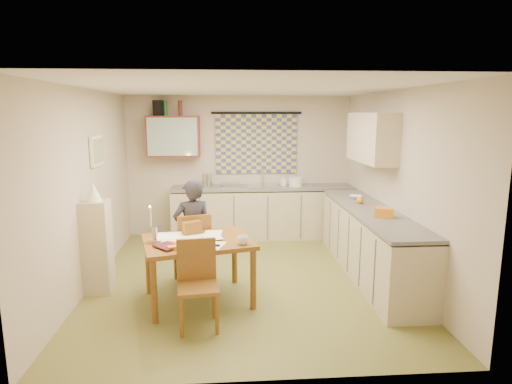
{
  "coord_description": "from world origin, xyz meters",
  "views": [
    {
      "loc": [
        -0.26,
        -5.45,
        2.19
      ],
      "look_at": [
        0.15,
        0.2,
        1.15
      ],
      "focal_mm": 30.0,
      "sensor_mm": 36.0,
      "label": 1
    }
  ],
  "objects": [
    {
      "name": "framed_print",
      "position": [
        -1.97,
        0.4,
        1.7
      ],
      "size": [
        0.04,
        0.5,
        0.4
      ],
      "primitive_type": "cube",
      "color": "white",
      "rests_on": "wall_left"
    },
    {
      "name": "person",
      "position": [
        -0.69,
        -0.08,
        0.68
      ],
      "size": [
        0.67,
        0.58,
        1.37
      ],
      "primitive_type": "imported",
      "rotation": [
        0.0,
        0.0,
        3.41
      ],
      "color": "black",
      "rests_on": "floor"
    },
    {
      "name": "speaker",
      "position": [
        -1.37,
        2.08,
        2.28
      ],
      "size": [
        0.22,
        0.24,
        0.26
      ],
      "primitive_type": "cube",
      "rotation": [
        0.0,
        0.0,
        -0.35
      ],
      "color": "black",
      "rests_on": "wall_cabinet"
    },
    {
      "name": "wall_cabinet_glass",
      "position": [
        -1.15,
        1.91,
        1.8
      ],
      "size": [
        0.84,
        0.02,
        0.64
      ],
      "primitive_type": "cube",
      "color": "#99B2A5",
      "rests_on": "wall_back"
    },
    {
      "name": "dish_rack",
      "position": [
        -0.17,
        1.95,
        0.95
      ],
      "size": [
        0.36,
        0.31,
        0.06
      ],
      "primitive_type": "cube",
      "rotation": [
        0.0,
        0.0,
        0.02
      ],
      "color": "silver",
      "rests_on": "counter_back"
    },
    {
      "name": "candle_flame",
      "position": [
        -1.11,
        -0.7,
        1.16
      ],
      "size": [
        0.02,
        0.02,
        0.02
      ],
      "primitive_type": "sphere",
      "color": "#FFCC66",
      "rests_on": "dining_table"
    },
    {
      "name": "wall_cabinet",
      "position": [
        -1.15,
        2.08,
        1.8
      ],
      "size": [
        0.9,
        0.34,
        0.7
      ],
      "primitive_type": "cube",
      "color": "maroon",
      "rests_on": "wall_back"
    },
    {
      "name": "print_canvas",
      "position": [
        -1.95,
        0.4,
        1.7
      ],
      "size": [
        0.01,
        0.42,
        0.32
      ],
      "primitive_type": "cube",
      "color": "beige",
      "rests_on": "wall_left"
    },
    {
      "name": "soap_bottle",
      "position": [
        0.76,
        2.0,
        1.01
      ],
      "size": [
        0.1,
        0.1,
        0.18
      ],
      "primitive_type": "imported",
      "rotation": [
        0.0,
        0.0,
        0.11
      ],
      "color": "white",
      "rests_on": "counter_back"
    },
    {
      "name": "bottle_brown",
      "position": [
        -1.02,
        2.08,
        2.28
      ],
      "size": [
        0.09,
        0.09,
        0.26
      ],
      "primitive_type": "cylinder",
      "rotation": [
        0.0,
        0.0,
        0.32
      ],
      "color": "maroon",
      "rests_on": "wall_cabinet"
    },
    {
      "name": "chair_near",
      "position": [
        -0.56,
        -1.29,
        0.28
      ],
      "size": [
        0.45,
        0.45,
        0.9
      ],
      "rotation": [
        0.0,
        0.0,
        0.11
      ],
      "color": "brown",
      "rests_on": "floor"
    },
    {
      "name": "letter_rack",
      "position": [
        -0.67,
        -0.42,
        0.83
      ],
      "size": [
        0.24,
        0.2,
        0.16
      ],
      "primitive_type": "cube",
      "rotation": [
        0.0,
        0.0,
        0.51
      ],
      "color": "brown",
      "rests_on": "dining_table"
    },
    {
      "name": "curtain_rod",
      "position": [
        0.3,
        2.2,
        2.2
      ],
      "size": [
        1.6,
        0.04,
        0.04
      ],
      "primitive_type": "cylinder",
      "rotation": [
        0.0,
        1.57,
        0.0
      ],
      "color": "black",
      "rests_on": "wall_back"
    },
    {
      "name": "candle",
      "position": [
        -1.11,
        -0.7,
        1.04
      ],
      "size": [
        0.03,
        0.03,
        0.22
      ],
      "primitive_type": "cylinder",
      "rotation": [
        0.0,
        0.0,
        0.59
      ],
      "color": "white",
      "rests_on": "dining_table"
    },
    {
      "name": "book",
      "position": [
        -0.93,
        -0.86,
        0.76
      ],
      "size": [
        0.22,
        0.28,
        0.02
      ],
      "primitive_type": "imported",
      "rotation": [
        0.0,
        0.0,
        -0.06
      ],
      "color": "orange",
      "rests_on": "dining_table"
    },
    {
      "name": "ceiling",
      "position": [
        0.0,
        0.0,
        2.51
      ],
      "size": [
        4.0,
        4.5,
        0.02
      ],
      "primitive_type": "cube",
      "color": "white",
      "rests_on": "floor"
    },
    {
      "name": "bottle_green",
      "position": [
        -1.27,
        2.08,
        2.28
      ],
      "size": [
        0.07,
        0.07,
        0.26
      ],
      "primitive_type": "cylinder",
      "rotation": [
        0.0,
        0.0,
        -0.06
      ],
      "color": "#195926",
      "rests_on": "wall_cabinet"
    },
    {
      "name": "lampshade",
      "position": [
        -1.84,
        -0.3,
        1.26
      ],
      "size": [
        0.2,
        0.2,
        0.22
      ],
      "primitive_type": "cone",
      "color": "white",
      "rests_on": "shelf_stand"
    },
    {
      "name": "orange_bag",
      "position": [
        1.7,
        -0.42,
        0.98
      ],
      "size": [
        0.27,
        0.24,
        0.12
      ],
      "primitive_type": "cube",
      "rotation": [
        0.0,
        0.0,
        -0.43
      ],
      "color": "orange",
      "rests_on": "counter_right"
    },
    {
      "name": "chair_far",
      "position": [
        -0.71,
        -0.09,
        0.29
      ],
      "size": [
        0.54,
        0.54,
        0.94
      ],
      "rotation": [
        0.0,
        0.0,
        3.46
      ],
      "color": "brown",
      "rests_on": "floor"
    },
    {
      "name": "wall_left",
      "position": [
        -2.01,
        0.0,
        1.25
      ],
      "size": [
        0.02,
        4.5,
        2.5
      ],
      "primitive_type": "cube",
      "color": "beige",
      "rests_on": "floor"
    },
    {
      "name": "wall_right",
      "position": [
        2.01,
        0.0,
        1.25
      ],
      "size": [
        0.02,
        4.5,
        2.5
      ],
      "primitive_type": "cube",
      "color": "beige",
      "rests_on": "floor"
    },
    {
      "name": "wall_back",
      "position": [
        0.0,
        2.26,
        1.25
      ],
      "size": [
        4.0,
        0.02,
        2.5
      ],
      "primitive_type": "cube",
      "color": "beige",
      "rests_on": "floor"
    },
    {
      "name": "bowl",
      "position": [
        1.7,
        0.77,
        0.94
      ],
      "size": [
        0.3,
        0.3,
        0.05
      ],
      "primitive_type": "imported",
      "rotation": [
        0.0,
        0.0,
        -0.29
      ],
      "color": "white",
      "rests_on": "counter_right"
    },
    {
      "name": "orange_box",
      "position": [
        -0.83,
        -1.0,
        0.77
      ],
      "size": [
        0.14,
        0.12,
        0.04
      ],
      "primitive_type": "cube",
      "rotation": [
        0.0,
        0.0,
        0.42
      ],
      "color": "orange",
      "rests_on": "dining_table"
    },
    {
      "name": "eyeglasses",
      "position": [
        -0.39,
        -0.91,
        0.76
      ],
      "size": [
        0.13,
        0.05,
        0.02
      ],
      "primitive_type": "cube",
      "rotation": [
        0.0,
        0.0,
        -0.01
      ],
      "color": "black",
      "rests_on": "dining_table"
    },
    {
      "name": "mixing_bowl",
      "position": [
        0.98,
        1.95,
        1.0
      ],
      "size": [
        0.25,
        0.25,
        0.16
      ],
      "primitive_type": "cylinder",
      "rotation": [
        0.0,
        0.0,
        -0.06
      ],
      "color": "white",
      "rests_on": "counter_back"
    },
    {
      "name": "window_blind",
      "position": [
        0.3,
        2.22,
        1.65
      ],
      "size": [
        1.45,
        0.03,
        1.05
      ],
      "primitive_type": "cube",
      "color": "#3A4A82",
      "rests_on": "wall_back"
    },
    {
      "name": "fruit_orange",
      "position": [
        1.65,
        0.39,
        0.97
      ],
      "size": [
        0.1,
        0.1,
        0.1
      ],
      "primitive_type": "sphere",
      "color": "orange",
      "rests_on": "counter_right"
    },
    {
      "name": "floor",
      "position": [
        0.0,
        0.0,
        -0.01
      ],
      "size": [
        4.0,
        4.5,
        0.02
      ],
      "primitive_type": "cube",
      "color": "olive",
      "rests_on": "ground"
    },
    {
      "name": "candle_holder",
      "position": [
        -1.06,
        -0.73,
        0.84
      ],
      "size": [
        0.08,
        0.08,
        0.18
      ],
      "primitive_type": "cylinder",
      "rotation": [
        0.0,
        0.0,
        0.49
      ],
      "color": "silver",
      "rests_on": "dining_table"
    },
    {
      "name": "tap",
      "position": [
        0.41,
        2.13,
        1.06
      ],
      "size": [
        0.04,
        0.04,
        0.28
      ],
      "primitive_type": "cylinder",
      "rotation": [
        0.0,
        0.0,
        -0.42
      ],
      "color": "silver",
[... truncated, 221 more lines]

